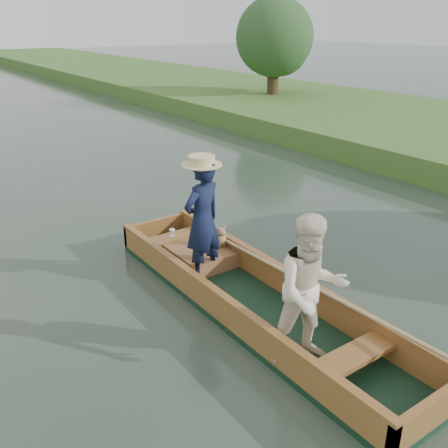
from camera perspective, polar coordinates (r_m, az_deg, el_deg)
ground at (r=6.29m, az=3.20°, el=-9.75°), size 120.00×120.00×0.00m
punt at (r=5.90m, az=3.34°, el=-5.76°), size 1.24×5.06×1.76m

